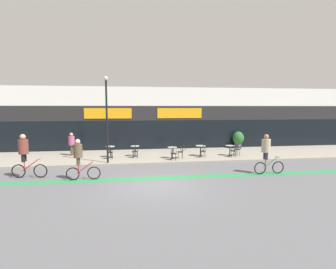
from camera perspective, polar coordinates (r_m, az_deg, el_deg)
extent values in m
plane|color=#5B5B60|center=(12.29, -2.44, -11.03)|extent=(120.00, 120.00, 0.00)
cube|color=gray|center=(19.31, -4.61, -4.64)|extent=(40.00, 5.50, 0.12)
cube|color=silver|center=(23.75, -5.38, 3.57)|extent=(40.00, 4.00, 5.27)
cube|color=black|center=(21.88, -5.09, -0.08)|extent=(38.80, 0.10, 2.40)
cube|color=#232326|center=(21.79, -5.14, 4.64)|extent=(39.20, 0.14, 1.20)
cube|color=orange|center=(21.76, -12.91, 4.52)|extent=(3.77, 0.08, 0.84)
cube|color=orange|center=(22.08, 2.55, 4.67)|extent=(3.77, 0.08, 0.84)
cube|color=#2D844C|center=(13.48, -2.98, -9.49)|extent=(36.00, 0.70, 0.01)
cylinder|color=black|center=(18.81, -12.38, -4.82)|extent=(0.34, 0.34, 0.02)
cylinder|color=black|center=(18.75, -12.41, -3.72)|extent=(0.07, 0.07, 0.75)
cylinder|color=#ADA8A3|center=(18.69, -12.43, -2.55)|extent=(0.62, 0.62, 0.02)
cylinder|color=black|center=(18.91, -7.19, -4.67)|extent=(0.34, 0.34, 0.02)
cylinder|color=black|center=(18.85, -7.20, -3.63)|extent=(0.07, 0.07, 0.72)
cylinder|color=#ADA8A3|center=(18.79, -7.21, -2.51)|extent=(0.63, 0.63, 0.02)
cylinder|color=black|center=(17.97, 0.94, -5.18)|extent=(0.36, 0.36, 0.02)
cylinder|color=black|center=(17.90, 0.95, -4.04)|extent=(0.07, 0.07, 0.75)
cylinder|color=#ADA8A3|center=(17.84, 0.95, -2.81)|extent=(0.65, 0.65, 0.02)
cylinder|color=black|center=(18.99, 7.08, -4.62)|extent=(0.39, 0.39, 0.02)
cylinder|color=black|center=(18.93, 7.10, -3.57)|extent=(0.07, 0.07, 0.73)
cylinder|color=#ADA8A3|center=(18.88, 7.11, -2.45)|extent=(0.71, 0.71, 0.02)
cylinder|color=black|center=(19.55, 13.29, -4.44)|extent=(0.36, 0.36, 0.02)
cylinder|color=black|center=(19.49, 13.31, -3.44)|extent=(0.07, 0.07, 0.71)
cylinder|color=#ADA8A3|center=(19.44, 13.33, -2.37)|extent=(0.66, 0.66, 0.02)
cylinder|color=black|center=(18.20, -12.54, -3.83)|extent=(0.42, 0.42, 0.03)
cylinder|color=black|center=(18.39, -12.90, -4.45)|extent=(0.03, 0.03, 0.42)
cylinder|color=black|center=(18.36, -12.03, -4.45)|extent=(0.03, 0.03, 0.42)
cylinder|color=black|center=(18.12, -13.01, -4.60)|extent=(0.03, 0.03, 0.42)
cylinder|color=black|center=(18.08, -12.13, -4.60)|extent=(0.03, 0.03, 0.42)
torus|color=black|center=(17.99, -12.62, -3.09)|extent=(0.05, 0.41, 0.41)
cylinder|color=black|center=(18.03, -13.15, -3.52)|extent=(0.03, 0.03, 0.23)
cylinder|color=black|center=(17.99, -12.07, -3.52)|extent=(0.03, 0.03, 0.23)
cylinder|color=black|center=(18.30, -7.17, -3.68)|extent=(0.44, 0.44, 0.03)
cylinder|color=black|center=(18.46, -7.65, -4.31)|extent=(0.03, 0.03, 0.42)
cylinder|color=black|center=(18.49, -6.78, -4.28)|extent=(0.03, 0.03, 0.42)
cylinder|color=black|center=(18.18, -7.55, -4.47)|extent=(0.03, 0.03, 0.42)
cylinder|color=black|center=(18.21, -6.67, -4.44)|extent=(0.03, 0.03, 0.42)
torus|color=black|center=(18.09, -7.12, -2.95)|extent=(0.07, 0.41, 0.41)
cylinder|color=black|center=(18.09, -7.65, -3.39)|extent=(0.03, 0.03, 0.23)
cylinder|color=black|center=(18.13, -6.58, -3.35)|extent=(0.03, 0.03, 0.23)
cylinder|color=black|center=(17.36, 1.23, -4.16)|extent=(0.45, 0.45, 0.03)
cylinder|color=black|center=(17.53, 0.77, -4.80)|extent=(0.03, 0.03, 0.42)
cylinder|color=black|center=(17.54, 1.68, -4.80)|extent=(0.03, 0.03, 0.42)
cylinder|color=black|center=(17.26, 0.77, -4.97)|extent=(0.03, 0.03, 0.42)
cylinder|color=black|center=(17.26, 1.71, -4.97)|extent=(0.03, 0.03, 0.42)
torus|color=black|center=(17.14, 1.25, -3.39)|extent=(0.09, 0.41, 0.41)
cylinder|color=black|center=(17.16, 0.67, -3.83)|extent=(0.03, 0.03, 0.23)
cylinder|color=black|center=(17.17, 1.82, -3.83)|extent=(0.03, 0.03, 0.23)
cylinder|color=black|center=(17.98, 2.68, -3.81)|extent=(0.45, 0.45, 0.03)
cylinder|color=black|center=(17.88, 2.25, -4.59)|extent=(0.03, 0.03, 0.42)
cylinder|color=black|center=(18.16, 2.22, -4.43)|extent=(0.03, 0.03, 0.42)
cylinder|color=black|center=(17.89, 3.14, -4.59)|extent=(0.03, 0.03, 0.42)
cylinder|color=black|center=(18.17, 3.10, -4.43)|extent=(0.03, 0.03, 0.42)
torus|color=black|center=(17.95, 3.23, -2.98)|extent=(0.41, 0.09, 0.41)
cylinder|color=black|center=(17.80, 3.25, -3.49)|extent=(0.03, 0.03, 0.23)
cylinder|color=black|center=(18.14, 3.20, -3.32)|extent=(0.03, 0.03, 0.23)
cylinder|color=black|center=(18.40, 7.55, -3.63)|extent=(0.41, 0.41, 0.03)
cylinder|color=black|center=(18.53, 7.00, -4.26)|extent=(0.03, 0.03, 0.42)
cylinder|color=black|center=(18.61, 7.83, -4.23)|extent=(0.03, 0.03, 0.42)
cylinder|color=black|center=(18.27, 7.25, -4.41)|extent=(0.03, 0.03, 0.42)
cylinder|color=black|center=(18.35, 8.09, -4.38)|extent=(0.03, 0.03, 0.42)
torus|color=black|center=(18.20, 7.72, -2.90)|extent=(0.04, 0.41, 0.41)
cylinder|color=black|center=(18.17, 7.20, -3.34)|extent=(0.03, 0.03, 0.23)
cylinder|color=black|center=(18.27, 8.23, -3.30)|extent=(0.03, 0.03, 0.23)
cylinder|color=black|center=(18.98, 13.92, -3.47)|extent=(0.42, 0.42, 0.03)
cylinder|color=black|center=(19.08, 13.34, -4.09)|extent=(0.03, 0.03, 0.42)
cylinder|color=black|center=(19.20, 14.10, -4.05)|extent=(0.03, 0.03, 0.42)
cylinder|color=black|center=(18.83, 13.71, -4.23)|extent=(0.03, 0.03, 0.42)
cylinder|color=black|center=(18.95, 14.47, -4.18)|extent=(0.03, 0.03, 0.42)
torus|color=black|center=(18.78, 14.17, -2.76)|extent=(0.05, 0.41, 0.41)
cylinder|color=black|center=(18.73, 13.69, -3.19)|extent=(0.03, 0.03, 0.23)
cylinder|color=black|center=(18.88, 14.62, -3.14)|extent=(0.03, 0.03, 0.23)
cylinder|color=black|center=(19.69, 14.81, -3.16)|extent=(0.44, 0.44, 0.03)
cylinder|color=black|center=(19.53, 14.64, -3.89)|extent=(0.03, 0.03, 0.42)
cylinder|color=black|center=(19.77, 14.24, -3.76)|extent=(0.03, 0.03, 0.42)
cylinder|color=black|center=(19.67, 15.35, -3.84)|extent=(0.03, 0.03, 0.42)
cylinder|color=black|center=(19.91, 14.94, -3.72)|extent=(0.03, 0.03, 0.42)
torus|color=black|center=(19.73, 15.26, -2.38)|extent=(0.41, 0.08, 0.41)
cylinder|color=black|center=(19.61, 15.50, -2.83)|extent=(0.03, 0.03, 0.23)
cylinder|color=black|center=(19.90, 15.00, -2.70)|extent=(0.03, 0.03, 0.23)
cylinder|color=#4C4C51|center=(23.32, 15.01, -2.29)|extent=(0.59, 0.59, 0.46)
ellipsoid|color=#28662D|center=(23.24, 15.05, -0.75)|extent=(0.94, 0.94, 1.13)
cylinder|color=black|center=(16.68, -13.16, 2.70)|extent=(0.12, 0.12, 5.15)
sphere|color=beige|center=(16.76, -13.37, 11.79)|extent=(0.26, 0.26, 0.26)
torus|color=black|center=(15.53, 22.82, -6.62)|extent=(0.68, 0.07, 0.68)
torus|color=black|center=(15.01, 19.41, -6.92)|extent=(0.68, 0.07, 0.68)
cylinder|color=#2D753D|center=(15.23, 21.36, -5.70)|extent=(0.81, 0.06, 0.61)
cylinder|color=#2D753D|center=(15.10, 20.42, -5.96)|extent=(0.04, 0.04, 0.47)
cylinder|color=#2D753D|center=(15.40, 22.74, -4.55)|extent=(0.04, 0.48, 0.03)
cylinder|color=#382D47|center=(15.10, 20.32, -4.30)|extent=(0.16, 0.16, 0.39)
cylinder|color=#382D47|center=(14.95, 20.65, -4.41)|extent=(0.16, 0.16, 0.39)
cylinder|color=#B2A38E|center=(14.94, 20.56, -2.30)|extent=(0.47, 0.47, 0.70)
sphere|color=#9E7051|center=(14.88, 20.62, -0.45)|extent=(0.26, 0.26, 0.26)
torus|color=black|center=(13.70, -15.83, -8.07)|extent=(0.65, 0.07, 0.65)
torus|color=black|center=(13.85, -20.02, -8.06)|extent=(0.65, 0.07, 0.65)
cylinder|color=red|center=(13.69, -17.76, -6.95)|extent=(0.78, 0.07, 0.59)
cylinder|color=red|center=(13.75, -18.89, -7.14)|extent=(0.04, 0.04, 0.46)
cylinder|color=red|center=(13.59, -16.10, -5.80)|extent=(0.04, 0.48, 0.03)
cylinder|color=#4C3D2D|center=(13.74, -18.89, -5.41)|extent=(0.15, 0.15, 0.36)
cylinder|color=#4C3D2D|center=(13.58, -19.00, -5.54)|extent=(0.15, 0.15, 0.36)
cylinder|color=brown|center=(13.57, -19.02, -3.36)|extent=(0.44, 0.44, 0.66)
sphere|color=beige|center=(13.51, -19.08, -1.47)|extent=(0.25, 0.25, 0.25)
torus|color=black|center=(15.01, -26.02, -7.13)|extent=(0.71, 0.12, 0.70)
torus|color=black|center=(15.47, -29.77, -6.94)|extent=(0.71, 0.12, 0.70)
cylinder|color=red|center=(15.15, -27.79, -5.94)|extent=(0.85, 0.12, 0.63)
cylinder|color=red|center=(15.28, -28.79, -6.09)|extent=(0.04, 0.04, 0.49)
cylinder|color=red|center=(14.91, -26.31, -4.87)|extent=(0.07, 0.48, 0.03)
cylinder|color=black|center=(15.28, -28.72, -4.38)|extent=(0.18, 0.18, 0.40)
cylinder|color=black|center=(15.12, -29.02, -4.50)|extent=(0.18, 0.18, 0.40)
cylinder|color=brown|center=(15.12, -28.97, -2.33)|extent=(0.52, 0.52, 0.73)
sphere|color=tan|center=(15.06, -29.07, -0.44)|extent=(0.27, 0.27, 0.27)
cylinder|color=#4C3D2D|center=(20.20, -20.28, -3.27)|extent=(0.17, 0.17, 0.75)
cylinder|color=#4C3D2D|center=(20.35, -20.11, -3.20)|extent=(0.17, 0.17, 0.75)
cylinder|color=#A84C7F|center=(20.18, -20.26, -1.26)|extent=(0.50, 0.50, 0.65)
sphere|color=tan|center=(20.13, -20.31, 0.01)|extent=(0.25, 0.25, 0.25)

